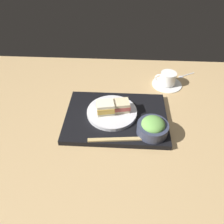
% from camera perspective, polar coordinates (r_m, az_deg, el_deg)
% --- Properties ---
extents(ground_plane, '(1.40, 1.00, 0.03)m').
position_cam_1_polar(ground_plane, '(0.93, -0.06, -2.48)').
color(ground_plane, tan).
extents(serving_tray, '(0.41, 0.30, 0.02)m').
position_cam_1_polar(serving_tray, '(0.91, 1.05, -1.57)').
color(serving_tray, black).
rests_on(serving_tray, ground_plane).
extents(sandwich_plate, '(0.21, 0.21, 0.02)m').
position_cam_1_polar(sandwich_plate, '(0.91, 0.26, -0.03)').
color(sandwich_plate, silver).
rests_on(sandwich_plate, serving_tray).
extents(sandwich_near, '(0.08, 0.07, 0.05)m').
position_cam_1_polar(sandwich_near, '(0.89, -1.71, 1.30)').
color(sandwich_near, '#EFE5C1').
rests_on(sandwich_near, sandwich_plate).
extents(sandwich_far, '(0.08, 0.07, 0.04)m').
position_cam_1_polar(sandwich_far, '(0.90, 2.21, 1.60)').
color(sandwich_far, beige).
rests_on(sandwich_far, sandwich_plate).
extents(salad_bowl, '(0.12, 0.12, 0.07)m').
position_cam_1_polar(salad_bowl, '(0.83, 10.41, -3.82)').
color(salad_bowl, '#33384C').
rests_on(salad_bowl, serving_tray).
extents(chopsticks_pair, '(0.20, 0.03, 0.01)m').
position_cam_1_polar(chopsticks_pair, '(0.82, 0.88, -7.06)').
color(chopsticks_pair, tan).
rests_on(chopsticks_pair, serving_tray).
extents(coffee_cup, '(0.15, 0.15, 0.07)m').
position_cam_1_polar(coffee_cup, '(1.13, 14.03, 8.01)').
color(coffee_cup, white).
rests_on(coffee_cup, ground_plane).
extents(teaspoon, '(0.10, 0.06, 0.01)m').
position_cam_1_polar(teaspoon, '(1.23, 17.82, 8.88)').
color(teaspoon, silver).
rests_on(teaspoon, ground_plane).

